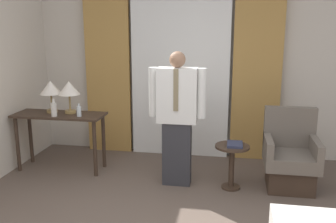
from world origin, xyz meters
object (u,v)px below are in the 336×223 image
at_px(side_table, 232,159).
at_px(desk, 60,124).
at_px(table_lamp_left, 51,89).
at_px(person, 177,115).
at_px(bottle_near_edge, 79,111).
at_px(armchair, 290,160).
at_px(table_lamp_right, 69,89).
at_px(book, 235,144).
at_px(bottle_by_lamp, 54,109).

bearing_deg(side_table, desk, 173.93).
xyz_separation_m(table_lamp_left, person, (1.75, -0.28, -0.22)).
bearing_deg(table_lamp_left, bottle_near_edge, -18.78).
distance_m(table_lamp_left, armchair, 3.20).
bearing_deg(bottle_near_edge, desk, 164.57).
distance_m(table_lamp_left, person, 1.78).
distance_m(table_lamp_left, side_table, 2.54).
xyz_separation_m(table_lamp_right, bottle_near_edge, (0.19, -0.15, -0.25)).
relative_size(table_lamp_left, table_lamp_right, 1.00).
height_order(side_table, book, book).
bearing_deg(armchair, bottle_near_edge, -179.82).
relative_size(table_lamp_left, bottle_by_lamp, 1.89).
distance_m(bottle_near_edge, person, 1.31).
height_order(desk, bottle_by_lamp, bottle_by_lamp).
xyz_separation_m(table_lamp_right, side_table, (2.15, -0.31, -0.73)).
distance_m(bottle_by_lamp, side_table, 2.34).
bearing_deg(side_table, bottle_near_edge, 175.49).
xyz_separation_m(bottle_near_edge, side_table, (1.96, -0.15, -0.48)).
bearing_deg(bottle_by_lamp, person, -2.82).
height_order(armchair, book, armchair).
relative_size(bottle_near_edge, bottle_by_lamp, 0.73).
bearing_deg(armchair, table_lamp_left, 177.34).
xyz_separation_m(desk, armchair, (2.98, -0.08, -0.29)).
xyz_separation_m(desk, person, (1.62, -0.22, 0.24)).
bearing_deg(side_table, bottle_by_lamp, 177.32).
xyz_separation_m(armchair, side_table, (-0.69, -0.16, 0.02)).
height_order(table_lamp_left, bottle_near_edge, table_lamp_left).
relative_size(bottle_near_edge, book, 0.69).
bearing_deg(book, bottle_by_lamp, 177.42).
distance_m(table_lamp_right, bottle_near_edge, 0.35).
xyz_separation_m(bottle_by_lamp, book, (2.31, -0.10, -0.31)).
bearing_deg(table_lamp_right, bottle_by_lamp, -123.35).
bearing_deg(book, armchair, 13.59).
height_order(desk, table_lamp_right, table_lamp_right).
bearing_deg(desk, book, -5.92).
height_order(bottle_near_edge, bottle_by_lamp, bottle_by_lamp).
relative_size(desk, side_table, 2.23).
bearing_deg(desk, person, -7.59).
relative_size(table_lamp_left, armchair, 0.45).
bearing_deg(side_table, table_lamp_left, 172.74).
height_order(table_lamp_left, table_lamp_right, same).
distance_m(bottle_near_edge, book, 2.02).
xyz_separation_m(desk, table_lamp_right, (0.13, 0.06, 0.46)).
distance_m(bottle_by_lamp, person, 1.62).
distance_m(desk, side_table, 2.31).
bearing_deg(bottle_near_edge, side_table, -4.51).
height_order(bottle_by_lamp, side_table, bottle_by_lamp).
height_order(armchair, side_table, armchair).
bearing_deg(table_lamp_right, desk, -153.58).
distance_m(table_lamp_right, bottle_by_lamp, 0.33).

